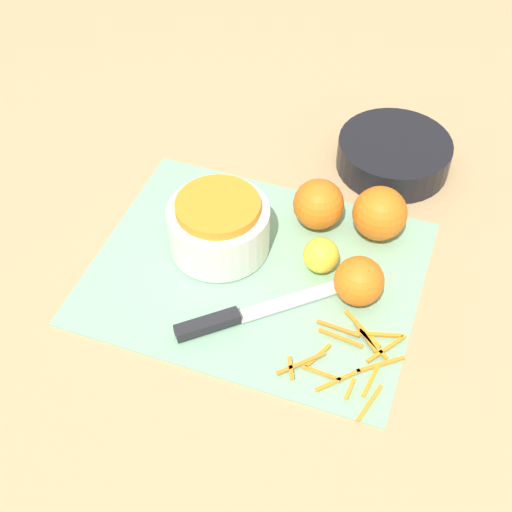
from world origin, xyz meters
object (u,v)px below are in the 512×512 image
at_px(bowl_speckled, 219,225).
at_px(orange_left, 380,213).
at_px(bowl_dark, 394,154).
at_px(orange_back, 318,204).
at_px(orange_right, 360,279).
at_px(knife, 230,318).
at_px(lemon, 321,255).

height_order(bowl_speckled, orange_left, bowl_speckled).
bearing_deg(bowl_dark, orange_left, -85.59).
distance_m(bowl_speckled, bowl_dark, 0.34).
bearing_deg(orange_back, bowl_dark, 65.85).
bearing_deg(orange_back, orange_right, -51.88).
relative_size(bowl_speckled, bowl_dark, 0.80).
bearing_deg(knife, bowl_dark, 29.80).
bearing_deg(bowl_dark, lemon, -100.38).
bearing_deg(bowl_speckled, orange_left, 26.18).
xyz_separation_m(orange_left, lemon, (-0.06, -0.10, -0.01)).
height_order(orange_left, lemon, orange_left).
bearing_deg(lemon, orange_left, 57.89).
bearing_deg(orange_right, bowl_speckled, 173.56).
height_order(knife, orange_back, orange_back).
height_order(orange_back, lemon, orange_back).
relative_size(orange_left, orange_right, 1.17).
distance_m(knife, lemon, 0.16).
height_order(knife, orange_right, orange_right).
distance_m(bowl_dark, knife, 0.42).
xyz_separation_m(bowl_speckled, knife, (0.07, -0.13, -0.04)).
relative_size(bowl_speckled, lemon, 2.86).
relative_size(knife, orange_left, 2.41).
distance_m(bowl_dark, orange_left, 0.17).
height_order(bowl_speckled, knife, bowl_speckled).
bearing_deg(orange_left, orange_back, -174.05).
bearing_deg(orange_right, bowl_dark, 93.03).
height_order(orange_left, orange_right, orange_left).
bearing_deg(knife, orange_back, 34.22).
bearing_deg(knife, bowl_speckled, 75.92).
bearing_deg(orange_right, orange_left, 91.27).
relative_size(orange_right, orange_back, 0.91).
relative_size(orange_left, orange_back, 1.06).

